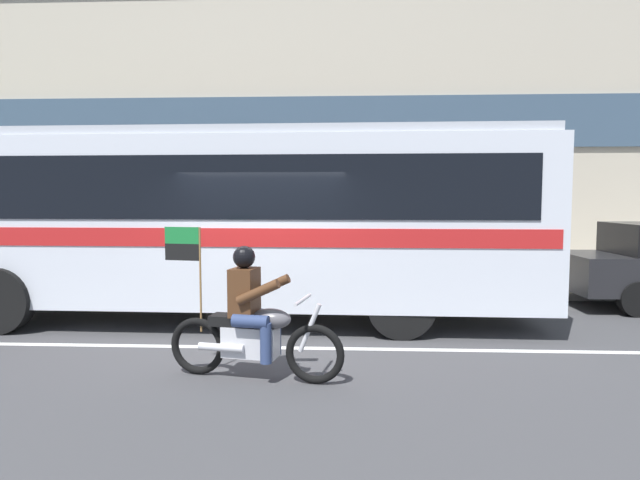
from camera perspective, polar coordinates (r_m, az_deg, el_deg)
The scene contains 7 objects.
ground_plane at distance 8.43m, azimuth -6.12°, elevation -10.13°, with size 60.00×60.00×0.00m, color #3D3D3F.
sidewalk_curb at distance 13.38m, azimuth -2.72°, elevation -4.36°, with size 28.00×3.80×0.15m, color #A39E93.
lane_center_stripe at distance 7.86m, azimuth -6.81°, elevation -11.19°, with size 26.60×0.14×0.01m, color silver.
office_building_facade at distance 15.99m, azimuth -1.96°, elevation 18.52°, with size 28.00×0.89×12.01m.
transit_bus at distance 9.50m, azimuth -10.03°, elevation 2.95°, with size 10.74×2.81×3.22m.
motorcycle_with_rider at distance 6.41m, azimuth -7.15°, elevation -8.67°, with size 2.17×0.71×1.78m.
fire_hydrant at distance 12.40m, azimuth 15.79°, elevation -3.15°, with size 0.22×0.30×0.75m.
Camera 1 is at (1.28, -8.06, 2.11)m, focal length 30.31 mm.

